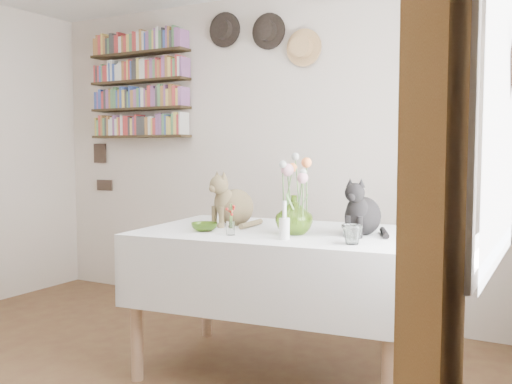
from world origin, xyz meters
The scene contains 16 objects.
room centered at (0.00, 0.00, 1.25)m, with size 4.08×4.58×2.58m.
window centered at (1.97, 0.80, 1.40)m, with size 0.12×1.52×1.32m.
curtain centered at (1.90, -0.12, 1.15)m, with size 0.12×0.38×2.10m, color brown.
dining_table centered at (0.80, 1.11, 0.62)m, with size 1.64×1.15×0.83m.
tabby_cat centered at (0.46, 1.18, 1.00)m, with size 0.23×0.29×0.34m, color olive, non-canonical shape.
black_cat centered at (1.26, 1.18, 0.99)m, with size 0.21×0.27×0.32m, color black, non-canonical shape.
flower_vase centered at (0.93, 1.01, 0.93)m, with size 0.20×0.20×0.21m, color #8FC13E.
green_bowl centered at (0.43, 0.89, 0.85)m, with size 0.15×0.15×0.05m, color #8FC13E.
drinking_glass centered at (1.32, 0.85, 0.88)m, with size 0.10×0.10×0.10m, color white.
candlestick centered at (0.96, 0.83, 0.89)m, with size 0.06×0.06×0.20m.
berry_jar centered at (0.64, 0.83, 0.91)m, with size 0.05×0.05×0.19m.
porcelain_figurine centered at (1.26, 1.16, 0.87)m, with size 0.06×0.06×0.11m.
flower_bouquet centered at (0.93, 1.02, 1.17)m, with size 0.17×0.13×0.39m.
bookshelf_unit centered at (-1.10, 2.16, 1.84)m, with size 1.00×0.16×0.91m.
wall_hats centered at (0.12, 2.19, 2.17)m, with size 0.98×0.09×0.48m.
wall_art_plaques centered at (-1.63, 2.23, 1.12)m, with size 0.21×0.02×0.44m.
Camera 1 is at (2.23, -1.77, 1.29)m, focal length 40.00 mm.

